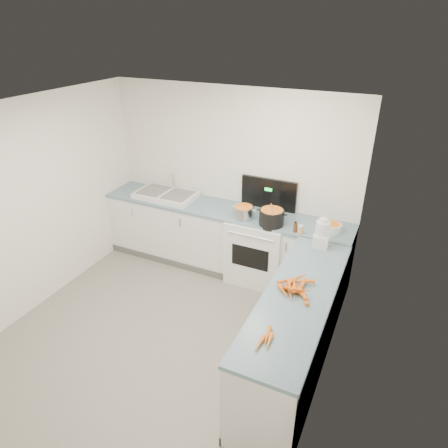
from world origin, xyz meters
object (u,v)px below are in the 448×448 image
at_px(sink, 166,195).
at_px(mixing_bowl, 332,228).
at_px(extract_bottle, 295,228).
at_px(food_processor, 322,234).
at_px(black_pot, 271,218).
at_px(spice_jar, 300,230).
at_px(stove, 259,247).
at_px(steel_pot, 244,213).

bearing_deg(sink, mixing_bowl, -0.89).
height_order(extract_bottle, food_processor, food_processor).
relative_size(black_pot, food_processor, 0.91).
xyz_separation_m(sink, extract_bottle, (1.97, -0.23, 0.02)).
height_order(extract_bottle, spice_jar, extract_bottle).
relative_size(stove, food_processor, 4.01).
bearing_deg(stove, black_pot, -37.72).
bearing_deg(extract_bottle, mixing_bowl, 26.57).
relative_size(spice_jar, food_processor, 0.29).
relative_size(black_pot, mixing_bowl, 1.36).
relative_size(steel_pot, extract_bottle, 2.15).
bearing_deg(black_pot, food_processor, -20.58).
relative_size(extract_bottle, food_processor, 0.35).
height_order(mixing_bowl, spice_jar, mixing_bowl).
height_order(stove, extract_bottle, stove).
relative_size(sink, extract_bottle, 7.17).
height_order(steel_pot, spice_jar, steel_pot).
relative_size(extract_bottle, spice_jar, 1.22).
bearing_deg(mixing_bowl, extract_bottle, -153.43).
height_order(stove, mixing_bowl, stove).
height_order(stove, spice_jar, stove).
xyz_separation_m(black_pot, spice_jar, (0.39, -0.09, -0.04)).
bearing_deg(stove, food_processor, -24.99).
xyz_separation_m(stove, sink, (-1.45, 0.02, 0.50)).
xyz_separation_m(mixing_bowl, spice_jar, (-0.32, -0.22, -0.00)).
relative_size(black_pot, spice_jar, 3.13).
height_order(sink, extract_bottle, sink).
distance_m(spice_jar, food_processor, 0.34).
bearing_deg(spice_jar, extract_bottle, 162.68).
bearing_deg(steel_pot, food_processor, -13.95).
height_order(black_pot, spice_jar, black_pot).
xyz_separation_m(extract_bottle, spice_jar, (0.07, -0.02, -0.01)).
height_order(steel_pot, food_processor, food_processor).
bearing_deg(steel_pot, black_pot, -1.21).
bearing_deg(stove, mixing_bowl, -1.33).
bearing_deg(stove, sink, 179.38).
distance_m(mixing_bowl, food_processor, 0.40).
xyz_separation_m(stove, spice_jar, (0.59, -0.24, 0.51)).
relative_size(steel_pot, black_pot, 0.84).
bearing_deg(extract_bottle, steel_pot, 174.12).
bearing_deg(spice_jar, mixing_bowl, 34.01).
height_order(sink, black_pot, sink).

